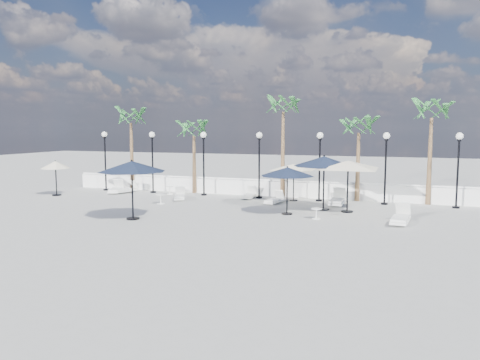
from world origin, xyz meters
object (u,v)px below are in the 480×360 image
(parasol_navy_left, at_px, (132,167))
(lounger_4, at_px, (338,200))
(lounger_2, at_px, (125,189))
(parasol_cream_sq_a, at_px, (294,164))
(lounger_6, at_px, (274,200))
(lounger_0, at_px, (116,189))
(parasol_cream_small, at_px, (55,165))
(parasol_cream_sq_b, at_px, (348,161))
(parasol_navy_right, at_px, (324,162))
(parasol_navy_mid, at_px, (287,172))
(lounger_5, at_px, (401,218))
(lounger_1, at_px, (180,196))
(lounger_3, at_px, (250,195))

(parasol_navy_left, bearing_deg, lounger_4, 40.54)
(lounger_2, relative_size, parasol_cream_sq_a, 0.41)
(lounger_6, bearing_deg, lounger_0, -174.89)
(parasol_cream_small, bearing_deg, lounger_4, 6.95)
(parasol_navy_left, height_order, parasol_cream_sq_b, parasol_cream_sq_b)
(lounger_4, distance_m, parasol_cream_sq_a, 3.20)
(lounger_4, height_order, parasol_navy_right, parasol_navy_right)
(lounger_6, height_order, parasol_navy_mid, parasol_navy_mid)
(lounger_5, bearing_deg, lounger_6, 158.63)
(lounger_0, distance_m, parasol_cream_sq_b, 14.85)
(lounger_2, relative_size, lounger_4, 0.88)
(lounger_1, xyz_separation_m, lounger_3, (3.62, 1.80, -0.01))
(lounger_4, relative_size, parasol_navy_mid, 0.83)
(lounger_3, height_order, parasol_cream_small, parasol_cream_small)
(parasol_cream_sq_a, distance_m, parasol_cream_sq_b, 4.26)
(parasol_cream_sq_a, bearing_deg, lounger_0, -177.10)
(lounger_5, distance_m, lounger_6, 7.30)
(lounger_2, bearing_deg, lounger_0, -140.30)
(lounger_4, distance_m, parasol_navy_right, 2.78)
(lounger_0, xyz_separation_m, parasol_navy_right, (13.32, -1.84, 2.17))
(lounger_1, xyz_separation_m, lounger_6, (5.49, 0.40, -0.01))
(parasol_navy_mid, xyz_separation_m, parasol_navy_right, (1.43, 1.80, 0.40))
(parasol_navy_right, relative_size, parasol_cream_small, 1.43)
(lounger_0, bearing_deg, lounger_6, -25.70)
(lounger_4, distance_m, parasol_navy_mid, 4.35)
(lounger_5, relative_size, parasol_navy_left, 0.69)
(lounger_4, distance_m, lounger_5, 5.15)
(parasol_cream_sq_a, xyz_separation_m, parasol_cream_small, (-14.01, -2.73, -0.23))
(lounger_5, xyz_separation_m, parasol_cream_small, (-19.75, 2.03, 1.58))
(lounger_0, relative_size, lounger_3, 1.19)
(parasol_navy_left, height_order, parasol_navy_right, parasol_navy_right)
(lounger_1, bearing_deg, lounger_6, -20.23)
(parasol_navy_mid, relative_size, parasol_cream_sq_a, 0.56)
(lounger_1, height_order, lounger_3, lounger_1)
(lounger_0, distance_m, lounger_2, 0.57)
(parasol_navy_left, xyz_separation_m, parasol_navy_mid, (6.22, 3.46, -0.34))
(parasol_cream_sq_a, bearing_deg, parasol_navy_right, -49.40)
(lounger_0, bearing_deg, lounger_1, -34.81)
(lounger_0, bearing_deg, parasol_navy_mid, -38.36)
(lounger_2, xyz_separation_m, lounger_3, (8.12, 0.38, -0.01))
(parasol_navy_mid, relative_size, parasol_cream_small, 1.19)
(parasol_cream_small, bearing_deg, lounger_2, 35.71)
(lounger_2, xyz_separation_m, parasol_navy_mid, (11.36, -3.85, 1.79))
(lounger_6, relative_size, parasol_cream_small, 0.79)
(parasol_navy_right, xyz_separation_m, parasol_cream_sq_a, (-2.06, 2.41, -0.35))
(lounger_6, bearing_deg, lounger_1, -166.31)
(lounger_1, relative_size, parasol_navy_mid, 0.71)
(lounger_4, bearing_deg, lounger_0, -179.90)
(lounger_6, bearing_deg, lounger_2, -176.29)
(parasol_cream_small, bearing_deg, parasol_cream_sq_a, 11.03)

